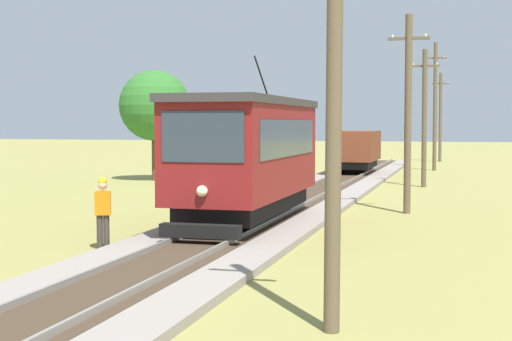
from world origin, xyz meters
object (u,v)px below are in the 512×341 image
(utility_pole_distant, at_px, (435,105))
(utility_pole_mid, at_px, (408,112))
(tree_left_near, at_px, (154,106))
(utility_pole_far, at_px, (424,117))
(freight_car, at_px, (355,149))
(utility_pole_near_tram, at_px, (334,66))
(utility_pole_horizon, at_px, (440,116))
(red_tram, at_px, (247,154))
(track_worker, at_px, (103,210))

(utility_pole_distant, bearing_deg, utility_pole_mid, -90.00)
(utility_pole_mid, distance_m, tree_left_near, 18.56)
(utility_pole_far, height_order, tree_left_near, utility_pole_far)
(freight_car, height_order, utility_pole_near_tram, utility_pole_near_tram)
(utility_pole_horizon, bearing_deg, utility_pole_near_tram, -90.00)
(freight_car, xyz_separation_m, tree_left_near, (-9.96, -6.23, 2.46))
(utility_pole_distant, xyz_separation_m, utility_pole_horizon, (-0.00, 11.96, -0.60))
(utility_pole_mid, bearing_deg, utility_pole_distant, 90.00)
(tree_left_near, bearing_deg, utility_pole_near_tram, -62.57)
(red_tram, distance_m, utility_pole_far, 16.82)
(utility_pole_mid, height_order, tree_left_near, utility_pole_mid)
(red_tram, relative_size, utility_pole_horizon, 1.21)
(utility_pole_near_tram, relative_size, utility_pole_mid, 1.13)
(utility_pole_far, bearing_deg, tree_left_near, 176.87)
(track_worker, bearing_deg, utility_pole_mid, -56.89)
(freight_car, bearing_deg, track_worker, -94.88)
(utility_pole_mid, height_order, utility_pole_distant, utility_pole_distant)
(utility_pole_far, distance_m, track_worker, 21.96)
(track_worker, bearing_deg, utility_pole_near_tram, -153.61)
(utility_pole_far, bearing_deg, track_worker, -107.64)
(utility_pole_horizon, bearing_deg, utility_pole_far, -90.00)
(red_tram, bearing_deg, freight_car, 90.01)
(utility_pole_distant, distance_m, tree_left_near, 19.11)
(utility_pole_distant, xyz_separation_m, tree_left_near, (-14.20, -12.79, -0.21))
(utility_pole_near_tram, distance_m, utility_pole_distant, 40.15)
(tree_left_near, bearing_deg, utility_pole_far, -3.13)
(utility_pole_far, height_order, track_worker, utility_pole_far)
(utility_pole_mid, height_order, utility_pole_far, utility_pole_mid)
(utility_pole_near_tram, xyz_separation_m, utility_pole_far, (0.00, 26.58, -0.53))
(utility_pole_mid, bearing_deg, freight_car, 103.14)
(utility_pole_near_tram, bearing_deg, red_tram, 112.27)
(utility_pole_distant, bearing_deg, tree_left_near, -137.98)
(utility_pole_mid, height_order, utility_pole_horizon, utility_pole_horizon)
(utility_pole_near_tram, relative_size, track_worker, 4.29)
(utility_pole_horizon, bearing_deg, utility_pole_mid, -90.00)
(utility_pole_distant, relative_size, tree_left_near, 1.39)
(red_tram, relative_size, track_worker, 4.79)
(utility_pole_mid, xyz_separation_m, utility_pole_horizon, (0.00, 36.69, 0.16))
(utility_pole_mid, relative_size, utility_pole_horizon, 0.96)
(red_tram, xyz_separation_m, freight_car, (-0.00, 23.24, -0.64))
(freight_car, relative_size, utility_pole_distant, 0.63)
(red_tram, distance_m, track_worker, 5.28)
(red_tram, xyz_separation_m, track_worker, (-2.38, -4.56, -1.21))
(utility_pole_horizon, relative_size, tree_left_near, 1.19)
(freight_car, bearing_deg, tree_left_near, -147.97)
(utility_pole_mid, distance_m, utility_pole_distant, 24.74)
(utility_pole_distant, relative_size, utility_pole_horizon, 1.17)
(freight_car, relative_size, utility_pole_near_tram, 0.68)
(utility_pole_near_tram, bearing_deg, utility_pole_mid, 90.00)
(red_tram, bearing_deg, track_worker, -117.51)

